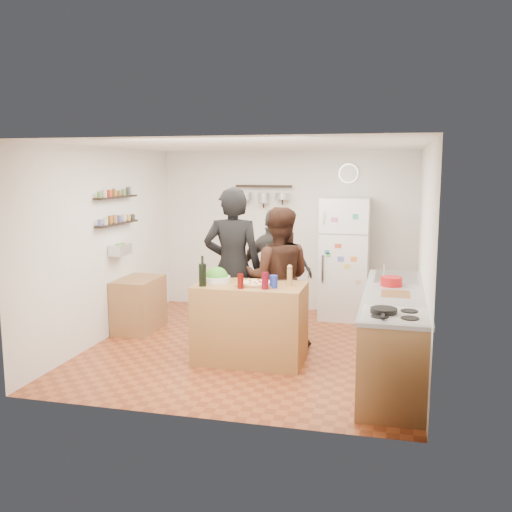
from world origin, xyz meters
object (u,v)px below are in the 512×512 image
(prep_island, at_px, (250,323))
(side_table, at_px, (139,304))
(counter_run, at_px, (394,335))
(wall_clock, at_px, (349,173))
(pepper_mill, at_px, (290,277))
(fridge, at_px, (345,258))
(person_back, at_px, (275,273))
(salt_canister, at_px, (274,282))
(skillet, at_px, (384,311))
(person_left, at_px, (233,267))
(wine_bottle, at_px, (203,275))
(red_bowl, at_px, (391,281))
(person_center, at_px, (278,278))
(salad_bowl, at_px, (217,279))

(prep_island, distance_m, side_table, 2.01)
(counter_run, bearing_deg, wall_clock, 105.92)
(pepper_mill, relative_size, fridge, 0.11)
(pepper_mill, xyz_separation_m, wall_clock, (0.42, 2.51, 1.14))
(prep_island, bearing_deg, person_back, 86.77)
(person_back, bearing_deg, fridge, -122.24)
(pepper_mill, xyz_separation_m, fridge, (0.42, 2.18, -0.11))
(salt_canister, bearing_deg, pepper_mill, 48.58)
(counter_run, relative_size, skillet, 10.78)
(person_left, distance_m, skillet, 2.42)
(skillet, relative_size, wall_clock, 0.81)
(wine_bottle, xyz_separation_m, person_left, (0.14, 0.73, -0.03))
(person_left, xyz_separation_m, red_bowl, (1.93, -0.25, -0.03))
(salt_canister, relative_size, fridge, 0.08)
(salt_canister, distance_m, side_table, 2.41)
(prep_island, height_order, wall_clock, wall_clock)
(fridge, bearing_deg, salt_canister, -103.72)
(person_left, bearing_deg, person_center, 177.77)
(salad_bowl, bearing_deg, wall_clock, 62.73)
(wine_bottle, distance_m, person_left, 0.75)
(person_center, relative_size, counter_run, 0.67)
(wine_bottle, xyz_separation_m, wall_clock, (1.37, 2.78, 1.11))
(person_left, height_order, person_center, person_left)
(person_left, distance_m, fridge, 2.11)
(salad_bowl, relative_size, wine_bottle, 1.26)
(person_left, relative_size, wall_clock, 6.69)
(skillet, distance_m, fridge, 3.30)
(prep_island, distance_m, counter_run, 1.63)
(prep_island, distance_m, wine_bottle, 0.80)
(person_left, height_order, red_bowl, person_left)
(salad_bowl, height_order, fridge, fridge)
(person_left, height_order, person_back, person_left)
(pepper_mill, distance_m, person_center, 0.59)
(pepper_mill, distance_m, person_left, 0.93)
(salt_canister, bearing_deg, salad_bowl, 166.72)
(person_left, xyz_separation_m, person_back, (0.42, 0.56, -0.15))
(prep_island, xyz_separation_m, person_center, (0.21, 0.58, 0.43))
(salt_canister, relative_size, red_bowl, 0.58)
(person_back, bearing_deg, salt_canister, 104.23)
(pepper_mill, relative_size, side_table, 0.24)
(wall_clock, bearing_deg, prep_island, -108.85)
(counter_run, bearing_deg, salt_canister, -177.87)
(person_center, height_order, side_table, person_center)
(salt_canister, distance_m, person_left, 0.91)
(salt_canister, distance_m, skillet, 1.51)
(pepper_mill, bearing_deg, person_center, 114.94)
(person_back, relative_size, fridge, 0.95)
(prep_island, relative_size, pepper_mill, 6.54)
(salt_canister, xyz_separation_m, side_table, (-2.12, 0.98, -0.62))
(salt_canister, xyz_separation_m, red_bowl, (1.27, 0.38, -0.01))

